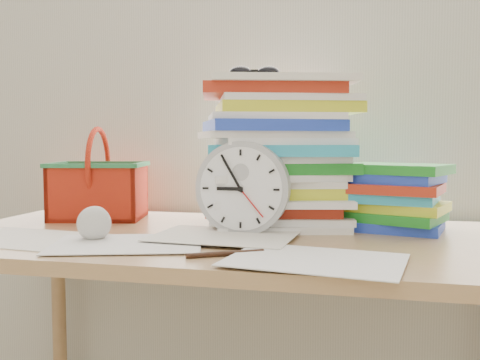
% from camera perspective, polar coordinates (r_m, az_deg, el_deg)
% --- Properties ---
extents(curtain, '(2.40, 0.01, 2.50)m').
position_cam_1_polar(curtain, '(1.66, 2.32, 15.59)').
color(curtain, beige).
rests_on(curtain, room_shell).
extents(desk, '(1.40, 0.70, 0.75)m').
position_cam_1_polar(desk, '(1.29, -0.99, -9.12)').
color(desk, '#A0784B').
rests_on(desk, ground).
extents(paper_stack, '(0.45, 0.41, 0.38)m').
position_cam_1_polar(paper_stack, '(1.40, 4.09, 2.86)').
color(paper_stack, white).
rests_on(paper_stack, desk).
extents(clock, '(0.22, 0.04, 0.22)m').
position_cam_1_polar(clock, '(1.26, 0.32, -0.86)').
color(clock, '#AAAAAB').
rests_on(clock, desk).
extents(sunglasses, '(0.17, 0.15, 0.04)m').
position_cam_1_polar(sunglasses, '(1.39, 1.53, 11.41)').
color(sunglasses, black).
rests_on(sunglasses, paper_stack).
extents(book_stack, '(0.32, 0.28, 0.16)m').
position_cam_1_polar(book_stack, '(1.39, 15.82, -1.73)').
color(book_stack, white).
rests_on(book_stack, desk).
extents(basket, '(0.29, 0.25, 0.26)m').
position_cam_1_polar(basket, '(1.57, -14.84, 0.62)').
color(basket, red).
rests_on(basket, desk).
extents(crumpled_ball, '(0.08, 0.08, 0.08)m').
position_cam_1_polar(crumpled_ball, '(1.24, -15.32, -4.45)').
color(crumpled_ball, silver).
rests_on(crumpled_ball, desk).
extents(pen, '(0.14, 0.08, 0.01)m').
position_cam_1_polar(pen, '(1.04, -1.56, -7.86)').
color(pen, black).
rests_on(pen, desk).
extents(scattered_papers, '(1.26, 0.42, 0.02)m').
position_cam_1_polar(scattered_papers, '(1.27, -0.99, -5.57)').
color(scattered_papers, white).
rests_on(scattered_papers, desk).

